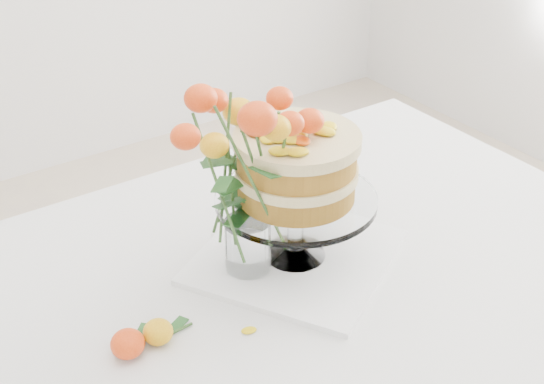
{
  "coord_description": "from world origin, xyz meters",
  "views": [
    {
      "loc": [
        -0.62,
        -0.89,
        1.58
      ],
      "look_at": [
        0.01,
        0.03,
        0.91
      ],
      "focal_mm": 50.0,
      "sensor_mm": 36.0,
      "label": 1
    }
  ],
  "objects": [
    {
      "name": "loose_rose_near",
      "position": [
        -0.25,
        -0.04,
        0.78
      ],
      "size": [
        0.09,
        0.05,
        0.04
      ],
      "rotation": [
        0.0,
        0.0,
        0.08
      ],
      "color": "yellow",
      "rests_on": "table"
    },
    {
      "name": "stray_petal_b",
      "position": [
        -0.02,
        -0.14,
        0.76
      ],
      "size": [
        0.03,
        0.02,
        0.0
      ],
      "primitive_type": "ellipsoid",
      "color": "yellow",
      "rests_on": "table"
    },
    {
      "name": "napkin",
      "position": [
        0.06,
        0.02,
        0.76
      ],
      "size": [
        0.45,
        0.45,
        0.01
      ],
      "primitive_type": "cube",
      "rotation": [
        0.0,
        0.0,
        0.53
      ],
      "color": "white",
      "rests_on": "table"
    },
    {
      "name": "cake_stand",
      "position": [
        0.06,
        0.02,
        0.94
      ],
      "size": [
        0.29,
        0.29,
        0.26
      ],
      "rotation": [
        0.0,
        0.0,
        -0.27
      ],
      "color": "white",
      "rests_on": "napkin"
    },
    {
      "name": "table",
      "position": [
        0.0,
        0.0,
        0.67
      ],
      "size": [
        1.43,
        0.93,
        0.76
      ],
      "color": "#A47C60",
      "rests_on": "ground"
    },
    {
      "name": "rose_vase",
      "position": [
        -0.03,
        0.04,
        1.0
      ],
      "size": [
        0.33,
        0.33,
        0.41
      ],
      "rotation": [
        0.0,
        0.0,
        -0.28
      ],
      "color": "white",
      "rests_on": "table"
    },
    {
      "name": "stray_petal_a",
      "position": [
        -0.12,
        -0.1,
        0.76
      ],
      "size": [
        0.03,
        0.02,
        0.0
      ],
      "primitive_type": "ellipsoid",
      "color": "yellow",
      "rests_on": "table"
    },
    {
      "name": "loose_rose_far",
      "position": [
        -0.3,
        -0.04,
        0.78
      ],
      "size": [
        0.09,
        0.06,
        0.05
      ],
      "rotation": [
        0.0,
        0.0,
        0.38
      ],
      "color": "red",
      "rests_on": "table"
    }
  ]
}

